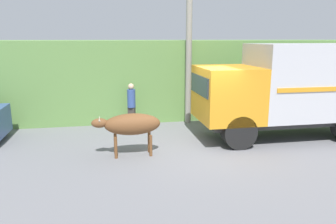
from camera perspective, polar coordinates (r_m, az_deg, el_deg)
The scene contains 7 objects.
ground_plane at distance 10.28m, azimuth 5.01°, elevation -6.31°, with size 60.00×60.00×0.00m, color slate.
hillside_embankment at distance 15.95m, azimuth -0.96°, elevation 6.54°, with size 32.00×5.84×3.25m.
building_backdrop at distance 14.69m, azimuth -23.52°, elevation 4.77°, with size 5.85×2.70×3.13m.
cargo_truck at distance 11.86m, azimuth 21.03°, elevation 4.13°, with size 6.23×2.24×3.17m.
brown_cow at distance 9.45m, azimuth -6.49°, elevation -2.22°, with size 1.96×0.62×1.25m.
pedestrian_on_hill at distance 12.49m, azimuth -6.39°, elevation 1.56°, with size 0.40×0.40×1.69m.
utility_pole at distance 12.94m, azimuth 3.68°, elevation 13.78°, with size 0.90×0.24×6.95m.
Camera 1 is at (-2.66, -9.35, 3.35)m, focal length 35.00 mm.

